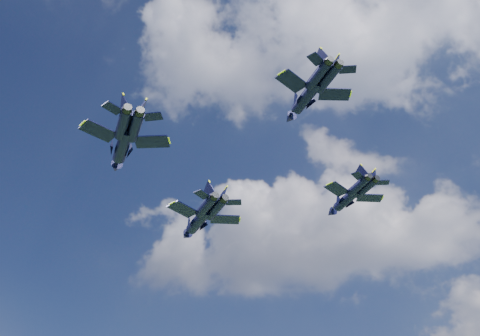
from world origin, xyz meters
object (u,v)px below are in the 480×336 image
at_px(jet_left, 122,147).
at_px(jet_right, 346,200).
at_px(jet_lead, 198,221).
at_px(jet_slot, 305,98).

distance_m(jet_left, jet_right, 36.87).
bearing_deg(jet_lead, jet_left, -139.90).
bearing_deg(jet_slot, jet_right, 46.23).
bearing_deg(jet_slot, jet_lead, 92.46).
xyz_separation_m(jet_right, jet_slot, (-1.60, -24.54, 1.71)).
relative_size(jet_left, jet_slot, 1.26).
xyz_separation_m(jet_lead, jet_right, (26.83, -3.00, -2.02)).
height_order(jet_right, jet_slot, jet_slot).
xyz_separation_m(jet_left, jet_right, (29.95, 21.41, -1.92)).
xyz_separation_m(jet_lead, jet_slot, (25.23, -27.54, -0.31)).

